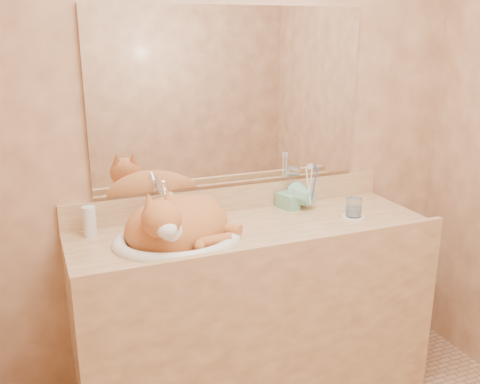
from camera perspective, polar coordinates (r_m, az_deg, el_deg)
name	(u,v)px	position (r m, az deg, el deg)	size (l,w,h in m)	color
wall_back	(231,128)	(2.50, -0.93, 6.85)	(2.40, 0.02, 2.50)	#986545
vanity_counter	(253,314)	(2.54, 1.45, -12.88)	(1.60, 0.55, 0.85)	#9E7046
mirror	(232,98)	(2.46, -0.84, 10.02)	(1.30, 0.02, 0.80)	white
sink_basin	(177,223)	(2.20, -6.72, -3.26)	(0.52, 0.44, 0.16)	white
faucet	(165,205)	(2.38, -8.02, -1.41)	(0.05, 0.13, 0.19)	white
cat	(177,221)	(2.22, -6.77, -3.12)	(0.46, 0.38, 0.25)	#B25B29
soap_dispenser	(296,195)	(2.57, 5.97, -0.29)	(0.07, 0.07, 0.16)	#72B792
toothbrush_cup	(311,200)	(2.58, 7.57, -0.83)	(0.12, 0.12, 0.11)	#72B792
toothbrushes	(312,183)	(2.55, 7.64, 0.92)	(0.04, 0.04, 0.24)	white
saucer	(353,217)	(2.53, 11.98, -2.63)	(0.10, 0.10, 0.01)	white
water_glass	(354,207)	(2.52, 12.05, -1.60)	(0.07, 0.07, 0.09)	silver
lotion_bottle	(90,222)	(2.33, -15.75, -3.05)	(0.05, 0.05, 0.13)	white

